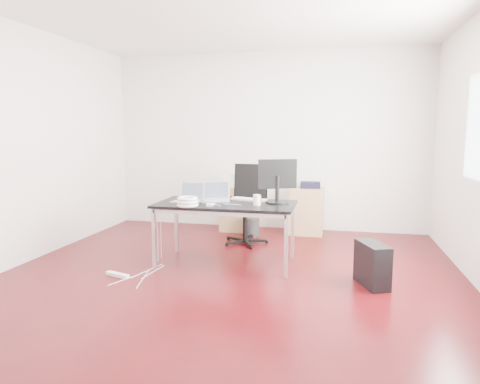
% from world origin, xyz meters
% --- Properties ---
extents(room_shell, '(5.00, 5.00, 5.00)m').
position_xyz_m(room_shell, '(0.04, 0.00, 1.40)').
color(room_shell, '#360609').
rests_on(room_shell, ground).
extents(desk, '(1.60, 0.80, 0.73)m').
position_xyz_m(desk, '(-0.15, 0.45, 0.68)').
color(desk, black).
rests_on(desk, ground).
extents(office_chair, '(0.53, 0.55, 1.08)m').
position_xyz_m(office_chair, '(-0.11, 1.50, 0.61)').
color(office_chair, black).
rests_on(office_chair, ground).
extents(filing_cabinet_left, '(0.50, 0.50, 0.70)m').
position_xyz_m(filing_cabinet_left, '(-0.41, 2.23, 0.35)').
color(filing_cabinet_left, '#A27D51').
rests_on(filing_cabinet_left, ground).
extents(filing_cabinet_right, '(0.50, 0.50, 0.70)m').
position_xyz_m(filing_cabinet_right, '(0.68, 2.23, 0.35)').
color(filing_cabinet_right, '#A27D51').
rests_on(filing_cabinet_right, ground).
extents(pc_tower, '(0.36, 0.49, 0.44)m').
position_xyz_m(pc_tower, '(1.48, 0.07, 0.22)').
color(pc_tower, black).
rests_on(pc_tower, ground).
extents(wastebasket, '(0.31, 0.31, 0.28)m').
position_xyz_m(wastebasket, '(-0.12, 1.85, 0.14)').
color(wastebasket, black).
rests_on(wastebasket, ground).
extents(power_strip, '(0.30, 0.15, 0.04)m').
position_xyz_m(power_strip, '(-1.18, -0.25, 0.02)').
color(power_strip, white).
rests_on(power_strip, ground).
extents(laptop_left, '(0.38, 0.32, 0.23)m').
position_xyz_m(laptop_left, '(-0.59, 0.43, 0.79)').
color(laptop_left, silver).
rests_on(laptop_left, desk).
extents(laptop_right, '(0.38, 0.33, 0.23)m').
position_xyz_m(laptop_right, '(-0.30, 0.56, 0.79)').
color(laptop_right, silver).
rests_on(laptop_right, desk).
extents(monitor, '(0.43, 0.26, 0.51)m').
position_xyz_m(monitor, '(0.44, 0.58, 1.01)').
color(monitor, black).
rests_on(monitor, desk).
extents(keyboard, '(0.46, 0.26, 0.02)m').
position_xyz_m(keyboard, '(0.07, 0.70, 0.74)').
color(keyboard, white).
rests_on(keyboard, desk).
extents(cup_white, '(0.09, 0.09, 0.12)m').
position_xyz_m(cup_white, '(0.23, 0.38, 0.79)').
color(cup_white, white).
rests_on(cup_white, desk).
extents(cup_brown, '(0.10, 0.10, 0.10)m').
position_xyz_m(cup_brown, '(0.24, 0.43, 0.78)').
color(cup_brown, '#5B271F').
rests_on(cup_brown, desk).
extents(cable_coil, '(0.24, 0.24, 0.11)m').
position_xyz_m(cable_coil, '(-0.50, 0.13, 0.78)').
color(cable_coil, white).
rests_on(cable_coil, desk).
extents(power_adapter, '(0.08, 0.08, 0.03)m').
position_xyz_m(power_adapter, '(-0.27, 0.22, 0.74)').
color(power_adapter, white).
rests_on(power_adapter, desk).
extents(speaker, '(0.10, 0.09, 0.18)m').
position_xyz_m(speaker, '(-0.51, 2.26, 0.79)').
color(speaker, '#9E9E9E').
rests_on(speaker, filing_cabinet_left).
extents(navy_garment, '(0.32, 0.26, 0.09)m').
position_xyz_m(navy_garment, '(0.72, 2.27, 0.74)').
color(navy_garment, black).
rests_on(navy_garment, filing_cabinet_right).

